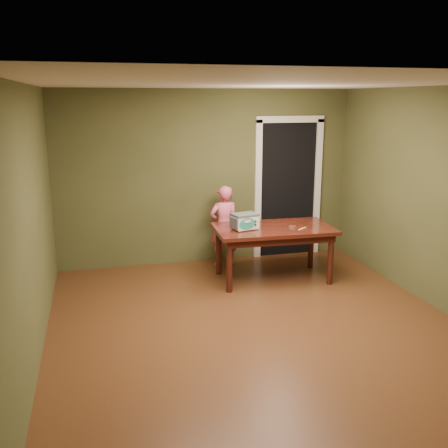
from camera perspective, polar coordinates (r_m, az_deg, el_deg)
The scene contains 8 objects.
floor at distance 5.61m, azimuth 3.93°, elevation -11.82°, with size 5.00×5.00×0.00m, color #522C17.
room_shell at distance 5.10m, azimuth 4.25°, elevation 5.69°, with size 4.52×5.02×2.61m.
doorway at distance 8.23m, azimuth 6.52°, elevation 4.26°, with size 1.10×0.66×2.25m.
dining_table at distance 6.87m, azimuth 5.68°, elevation -1.15°, with size 1.64×0.97×0.75m.
toy_oven at distance 6.67m, azimuth 2.39°, elevation 0.37°, with size 0.39×0.31×0.22m.
baking_pan at distance 6.85m, azimuth 7.83°, elevation -0.29°, with size 0.10×0.10×0.02m.
spatula at distance 6.80m, azimuth 8.94°, elevation -0.52°, with size 0.18×0.03×0.01m, color tan.
child at distance 7.44m, azimuth -0.01°, elevation -0.22°, with size 0.44×0.29×1.22m, color #E55E7B.
Camera 1 is at (-1.64, -4.78, 2.45)m, focal length 40.00 mm.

